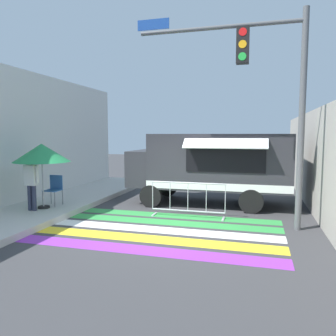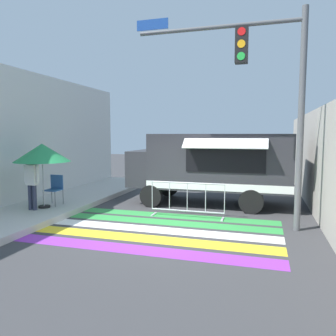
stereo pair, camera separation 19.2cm
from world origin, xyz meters
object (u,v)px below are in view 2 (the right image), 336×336
at_px(patio_umbrella, 42,153).
at_px(barricade_front, 187,200).
at_px(vendor_person, 32,180).
at_px(folding_chair, 55,187).
at_px(food_truck, 208,163).
at_px(traffic_signal_pole, 264,79).

xyz_separation_m(patio_umbrella, barricade_front, (4.43, 0.76, -1.37)).
height_order(patio_umbrella, vendor_person, patio_umbrella).
bearing_deg(patio_umbrella, folding_chair, 82.96).
distance_m(folding_chair, barricade_front, 4.38).
distance_m(food_truck, barricade_front, 2.29).
height_order(food_truck, barricade_front, food_truck).
height_order(traffic_signal_pole, folding_chair, traffic_signal_pole).
relative_size(patio_umbrella, folding_chair, 2.08).
xyz_separation_m(food_truck, vendor_person, (-4.83, -3.20, -0.38)).
bearing_deg(traffic_signal_pole, food_truck, 125.07).
bearing_deg(traffic_signal_pole, folding_chair, 177.66).
bearing_deg(barricade_front, vendor_person, -165.94).
relative_size(traffic_signal_pole, barricade_front, 2.51).
bearing_deg(barricade_front, traffic_signal_pole, -14.32).
relative_size(food_truck, patio_umbrella, 2.74).
relative_size(traffic_signal_pole, patio_umbrella, 2.79).
bearing_deg(folding_chair, patio_umbrella, -118.72).
relative_size(vendor_person, barricade_front, 0.73).
bearing_deg(vendor_person, food_truck, 32.37).
bearing_deg(traffic_signal_pole, vendor_person, -174.84).
bearing_deg(patio_umbrella, vendor_person, -107.81).
relative_size(patio_umbrella, vendor_person, 1.23).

